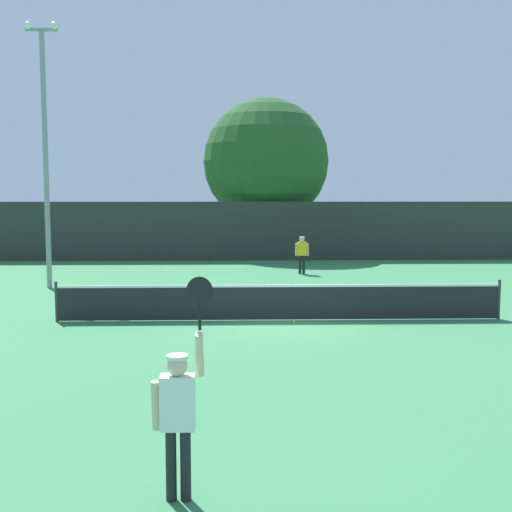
# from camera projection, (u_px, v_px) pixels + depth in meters

# --- Properties ---
(ground_plane) EXTENTS (120.00, 120.00, 0.00)m
(ground_plane) POSITION_uv_depth(u_px,v_px,m) (280.00, 320.00, 16.99)
(ground_plane) COLOR #387F4C
(tennis_net) EXTENTS (11.94, 0.08, 1.07)m
(tennis_net) POSITION_uv_depth(u_px,v_px,m) (280.00, 301.00, 16.94)
(tennis_net) COLOR #232328
(tennis_net) RESTS_ON ground
(perimeter_fence) EXTENTS (30.08, 0.12, 2.96)m
(perimeter_fence) POSITION_uv_depth(u_px,v_px,m) (260.00, 231.00, 31.97)
(perimeter_fence) COLOR #2D332D
(perimeter_fence) RESTS_ON ground
(player_serving) EXTENTS (0.68, 0.39, 2.49)m
(player_serving) POSITION_uv_depth(u_px,v_px,m) (179.00, 404.00, 6.95)
(player_serving) COLOR white
(player_serving) RESTS_ON ground
(player_receiving) EXTENTS (0.57, 0.23, 1.57)m
(player_receiving) POSITION_uv_depth(u_px,v_px,m) (302.00, 251.00, 26.60)
(player_receiving) COLOR yellow
(player_receiving) RESTS_ON ground
(tennis_ball) EXTENTS (0.07, 0.07, 0.07)m
(tennis_ball) POSITION_uv_depth(u_px,v_px,m) (294.00, 322.00, 16.61)
(tennis_ball) COLOR #CCE033
(tennis_ball) RESTS_ON ground
(light_pole) EXTENTS (1.18, 0.28, 9.29)m
(light_pole) POSITION_uv_depth(u_px,v_px,m) (45.00, 141.00, 22.26)
(light_pole) COLOR gray
(light_pole) RESTS_ON ground
(large_tree) EXTENTS (6.88, 6.88, 8.55)m
(large_tree) POSITION_uv_depth(u_px,v_px,m) (266.00, 162.00, 34.81)
(large_tree) COLOR brown
(large_tree) RESTS_ON ground
(parked_car_near) EXTENTS (2.13, 4.30, 1.69)m
(parked_car_near) POSITION_uv_depth(u_px,v_px,m) (130.00, 235.00, 39.67)
(parked_car_near) COLOR red
(parked_car_near) RESTS_ON ground
(parked_car_mid) EXTENTS (2.10, 4.29, 1.69)m
(parked_car_mid) POSITION_uv_depth(u_px,v_px,m) (366.00, 235.00, 39.75)
(parked_car_mid) COLOR black
(parked_car_mid) RESTS_ON ground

